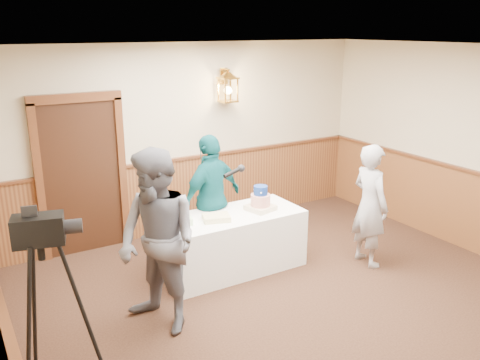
% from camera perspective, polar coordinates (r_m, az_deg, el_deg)
% --- Properties ---
extents(ground, '(7.00, 7.00, 0.00)m').
position_cam_1_polar(ground, '(5.43, 11.26, -17.05)').
color(ground, black).
rests_on(ground, ground).
extents(room_shell, '(6.02, 7.02, 2.81)m').
position_cam_1_polar(room_shell, '(5.06, 8.35, -0.38)').
color(room_shell, '#C0B090').
rests_on(room_shell, ground).
extents(display_table, '(1.80, 0.80, 0.75)m').
position_cam_1_polar(display_table, '(6.52, -0.91, -6.95)').
color(display_table, white).
rests_on(display_table, ground).
extents(tiered_cake, '(0.38, 0.38, 0.32)m').
position_cam_1_polar(tiered_cake, '(6.48, 2.31, -2.33)').
color(tiered_cake, beige).
rests_on(tiered_cake, display_table).
extents(sheet_cake_yellow, '(0.38, 0.33, 0.07)m').
position_cam_1_polar(sheet_cake_yellow, '(6.17, -2.69, -4.25)').
color(sheet_cake_yellow, '#F9DF95').
rests_on(sheet_cake_yellow, display_table).
extents(sheet_cake_green, '(0.40, 0.35, 0.08)m').
position_cam_1_polar(sheet_cake_green, '(6.12, -7.15, -4.49)').
color(sheet_cake_green, '#BAEBA6').
rests_on(sheet_cake_green, display_table).
extents(interviewer, '(1.64, 1.11, 1.89)m').
position_cam_1_polar(interviewer, '(5.14, -9.18, -6.94)').
color(interviewer, slate).
rests_on(interviewer, ground).
extents(baker, '(0.42, 0.61, 1.61)m').
position_cam_1_polar(baker, '(6.73, 14.38, -2.77)').
color(baker, '#9E9DA2').
rests_on(baker, ground).
extents(assistant_p, '(1.08, 0.71, 1.71)m').
position_cam_1_polar(assistant_p, '(6.64, -3.18, -2.09)').
color(assistant_p, '#0E545B').
rests_on(assistant_p, ground).
extents(tv_camera_rig, '(0.63, 0.58, 1.59)m').
position_cam_1_polar(tv_camera_rig, '(4.62, -20.65, -14.04)').
color(tv_camera_rig, black).
rests_on(tv_camera_rig, ground).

